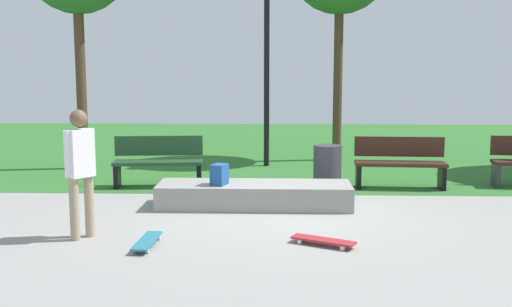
% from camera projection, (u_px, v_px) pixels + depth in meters
% --- Properties ---
extents(ground_plane, '(28.00, 28.00, 0.00)m').
position_uv_depth(ground_plane, '(285.00, 209.00, 9.33)').
color(ground_plane, gray).
extents(grass_lawn, '(26.60, 12.91, 0.01)m').
position_uv_depth(grass_lawn, '(282.00, 146.00, 16.79)').
color(grass_lawn, '#2D6B28').
rests_on(grass_lawn, ground_plane).
extents(concrete_ledge, '(2.99, 0.89, 0.37)m').
position_uv_depth(concrete_ledge, '(254.00, 195.00, 9.50)').
color(concrete_ledge, gray).
rests_on(concrete_ledge, ground_plane).
extents(backpack_on_ledge, '(0.28, 0.33, 0.32)m').
position_uv_depth(backpack_on_ledge, '(219.00, 175.00, 9.35)').
color(backpack_on_ledge, '#1E4C8C').
rests_on(backpack_on_ledge, concrete_ledge).
extents(skater_performing_trick, '(0.35, 0.38, 1.64)m').
position_uv_depth(skater_performing_trick, '(80.00, 164.00, 7.64)').
color(skater_performing_trick, tan).
rests_on(skater_performing_trick, ground_plane).
extents(skateboard_by_ledge, '(0.23, 0.81, 0.08)m').
position_uv_depth(skateboard_by_ledge, '(147.00, 241.00, 7.42)').
color(skateboard_by_ledge, teal).
rests_on(skateboard_by_ledge, ground_plane).
extents(skateboard_spare, '(0.80, 0.54, 0.08)m').
position_uv_depth(skateboard_spare, '(323.00, 240.00, 7.45)').
color(skateboard_spare, '#A5262D').
rests_on(skateboard_spare, ground_plane).
extents(park_bench_near_path, '(1.62, 0.55, 0.91)m').
position_uv_depth(park_bench_near_path, '(400.00, 161.00, 10.94)').
color(park_bench_near_path, '#331E14').
rests_on(park_bench_near_path, ground_plane).
extents(park_bench_by_oak, '(1.64, 0.62, 0.91)m').
position_uv_depth(park_bench_by_oak, '(158.00, 160.00, 11.08)').
color(park_bench_by_oak, '#1E4223').
rests_on(park_bench_by_oak, ground_plane).
extents(lamp_post, '(0.28, 0.28, 3.98)m').
position_uv_depth(lamp_post, '(267.00, 54.00, 13.10)').
color(lamp_post, black).
rests_on(lamp_post, ground_plane).
extents(trash_bin, '(0.49, 0.49, 0.81)m').
position_uv_depth(trash_bin, '(327.00, 168.00, 10.65)').
color(trash_bin, '#333338').
rests_on(trash_bin, ground_plane).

